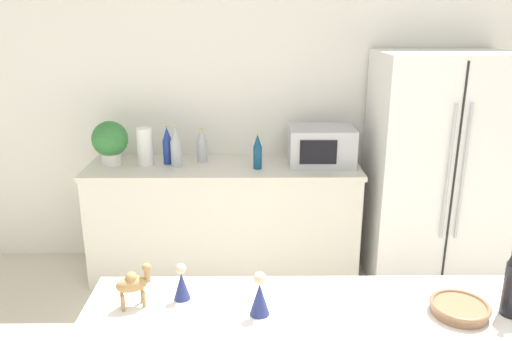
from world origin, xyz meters
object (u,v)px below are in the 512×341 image
object	(u,v)px
wise_man_figurine_crimson	(182,284)
wise_man_figurine_blue	(260,296)
back_bottle_0	(167,146)
camel_figurine	(133,283)
potted_plant	(110,141)
refrigerator	(436,170)
fruit_bowl	(460,308)
back_bottle_3	(202,146)
back_bottle_2	(176,147)
back_bottle_1	(258,152)
microwave	(321,146)
paper_towel_roll	(145,147)

from	to	relation	value
wise_man_figurine_crimson	wise_man_figurine_blue	bearing A→B (deg)	-19.63
back_bottle_0	camel_figurine	distance (m)	2.02
potted_plant	wise_man_figurine_blue	bearing A→B (deg)	-62.17
refrigerator	fruit_bowl	bearing A→B (deg)	-107.53
back_bottle_3	camel_figurine	xyz separation A→B (m)	(-0.05, -2.05, 0.02)
potted_plant	fruit_bowl	xyz separation A→B (m)	(1.79, -2.04, -0.11)
back_bottle_0	back_bottle_2	xyz separation A→B (m)	(0.07, -0.07, 0.01)
back_bottle_1	wise_man_figurine_blue	xyz separation A→B (m)	(-0.01, -1.92, -0.01)
microwave	back_bottle_3	xyz separation A→B (m)	(-0.90, 0.07, -0.02)
camel_figurine	wise_man_figurine_blue	world-z (taller)	wise_man_figurine_blue
potted_plant	back_bottle_1	size ratio (longest dim) A/B	1.23
back_bottle_1	back_bottle_3	size ratio (longest dim) A/B	1.02
microwave	back_bottle_2	xyz separation A→B (m)	(-1.07, -0.05, 0.00)
microwave	wise_man_figurine_blue	bearing A→B (deg)	-103.47
fruit_bowl	wise_man_figurine_crimson	world-z (taller)	wise_man_figurine_crimson
fruit_bowl	paper_towel_roll	bearing A→B (deg)	127.01
back_bottle_3	microwave	bearing A→B (deg)	-4.23
refrigerator	camel_figurine	distance (m)	2.63
fruit_bowl	wise_man_figurine_crimson	size ratio (longest dim) A/B	1.45
paper_towel_roll	wise_man_figurine_blue	xyz separation A→B (m)	(0.82, -2.03, -0.02)
back_bottle_0	paper_towel_roll	bearing A→B (deg)	-169.96
refrigerator	wise_man_figurine_crimson	distance (m)	2.48
potted_plant	back_bottle_2	world-z (taller)	potted_plant
wise_man_figurine_blue	wise_man_figurine_crimson	distance (m)	0.31
back_bottle_0	back_bottle_1	distance (m)	0.69
back_bottle_0	potted_plant	bearing A→B (deg)	-176.93
microwave	wise_man_figurine_crimson	bearing A→B (deg)	-111.92
potted_plant	back_bottle_1	distance (m)	1.10
paper_towel_roll	wise_man_figurine_blue	bearing A→B (deg)	-68.03
camel_figurine	wise_man_figurine_crimson	size ratio (longest dim) A/B	1.13
back_bottle_0	wise_man_figurine_blue	world-z (taller)	back_bottle_0
camel_figurine	back_bottle_3	bearing A→B (deg)	88.55
potted_plant	back_bottle_3	world-z (taller)	potted_plant
wise_man_figurine_blue	paper_towel_roll	bearing A→B (deg)	111.97
paper_towel_roll	fruit_bowl	distance (m)	2.55
microwave	camel_figurine	distance (m)	2.20
potted_plant	back_bottle_2	xyz separation A→B (m)	(0.49, -0.05, -0.04)
back_bottle_1	back_bottle_2	size ratio (longest dim) A/B	0.88
microwave	back_bottle_2	size ratio (longest dim) A/B	1.59
refrigerator	back_bottle_2	bearing A→B (deg)	179.30
refrigerator	back_bottle_3	bearing A→B (deg)	175.37
potted_plant	back_bottle_1	xyz separation A→B (m)	(1.09, -0.11, -0.06)
potted_plant	wise_man_figurine_blue	xyz separation A→B (m)	(1.08, -2.04, -0.06)
potted_plant	back_bottle_0	distance (m)	0.42
refrigerator	paper_towel_roll	distance (m)	2.17
back_bottle_3	wise_man_figurine_crimson	bearing A→B (deg)	-86.70
refrigerator	microwave	world-z (taller)	refrigerator
back_bottle_1	wise_man_figurine_crimson	bearing A→B (deg)	-99.54
microwave	back_bottle_1	bearing A→B (deg)	-166.09
potted_plant	wise_man_figurine_crimson	world-z (taller)	potted_plant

